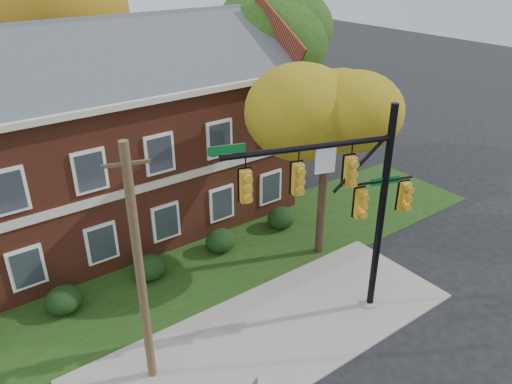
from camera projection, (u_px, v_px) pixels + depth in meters
ground at (291, 352)px, 17.03m from camera, size 120.00×120.00×0.00m
sidewalk at (273, 334)px, 17.73m from camera, size 14.00×5.00×0.08m
grass_strip at (201, 269)px, 21.34m from camera, size 30.00×6.00×0.04m
apartment_building at (88, 130)px, 22.34m from camera, size 18.80×8.80×9.74m
hedge_left at (64, 300)px, 18.69m from camera, size 1.40×1.26×1.05m
hedge_center at (149, 268)px, 20.55m from camera, size 1.40×1.26×1.05m
hedge_right at (221, 241)px, 22.41m from camera, size 1.40×1.26×1.05m
hedge_far_right at (281, 218)px, 24.28m from camera, size 1.40×1.26×1.05m
tree_near_right at (335, 109)px, 19.61m from camera, size 4.50×4.25×8.58m
tree_right_rear at (275, 32)px, 27.57m from camera, size 6.30×5.95×10.62m
tree_far_rear at (51, 19)px, 26.96m from camera, size 6.84×6.46×11.52m
traffic_signal at (346, 196)px, 16.59m from camera, size 6.86×2.48×8.01m
utility_pole at (140, 271)px, 14.27m from camera, size 1.22×0.47×8.07m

